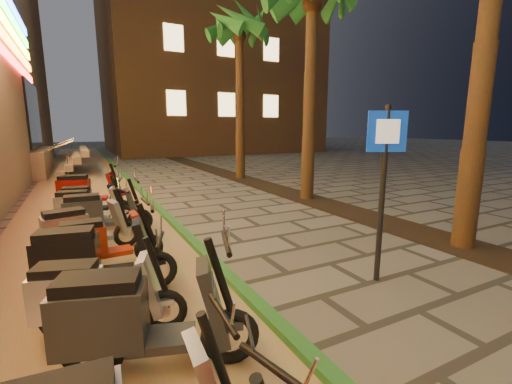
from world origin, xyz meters
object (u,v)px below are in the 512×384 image
scooter_6 (92,296)px  scooter_12 (88,201)px  scooter_7 (90,259)px  scooter_9 (81,229)px  scooter_8 (100,242)px  scooter_10 (98,213)px  scooter_13 (86,191)px  scooter_5 (134,319)px  scooter_11 (86,208)px  pedestrian_sign (384,170)px

scooter_6 → scooter_12: 5.33m
scooter_7 → scooter_9: scooter_7 is taller
scooter_8 → scooter_10: (0.06, 1.79, 0.05)m
scooter_10 → scooter_13: scooter_13 is taller
scooter_9 → scooter_12: (0.17, 2.65, -0.03)m
scooter_5 → scooter_9: 3.49m
scooter_11 → scooter_12: (0.05, 0.88, -0.03)m
scooter_12 → scooter_13: scooter_13 is taller
scooter_9 → scooter_10: size_ratio=0.96×
scooter_10 → scooter_13: 2.72m
scooter_12 → scooter_7: bearing=-80.7°
scooter_7 → scooter_10: scooter_7 is taller
scooter_6 → scooter_9: size_ratio=0.95×
scooter_8 → scooter_6: bearing=-97.8°
scooter_7 → scooter_11: (0.03, 3.46, -0.04)m
pedestrian_sign → scooter_5: bearing=-150.3°
scooter_8 → scooter_10: scooter_10 is taller
scooter_11 → scooter_13: 1.93m
scooter_5 → scooter_12: (-0.21, 6.12, -0.08)m
pedestrian_sign → scooter_8: size_ratio=1.64×
scooter_7 → scooter_11: bearing=99.6°
scooter_5 → scooter_9: size_ratio=1.10×
scooter_8 → scooter_11: 2.59m
scooter_6 → scooter_10: scooter_10 is taller
scooter_12 → pedestrian_sign: bearing=-46.9°
scooter_10 → scooter_13: size_ratio=0.94×
scooter_10 → scooter_12: (-0.15, 1.67, -0.05)m
scooter_9 → scooter_11: scooter_11 is taller
scooter_7 → scooter_8: (0.16, 0.87, -0.07)m
scooter_6 → scooter_12: bearing=106.8°
scooter_6 → scooter_13: 6.38m
pedestrian_sign → scooter_10: bearing=153.9°
scooter_9 → scooter_12: size_ratio=1.05×
scooter_9 → scooter_13: scooter_13 is taller
scooter_6 → scooter_5: bearing=-50.5°
pedestrian_sign → scooter_6: size_ratio=1.64×
scooter_6 → scooter_10: (0.25, 3.66, 0.04)m
scooter_7 → scooter_10: 2.68m
pedestrian_sign → scooter_10: pedestrian_sign is taller
pedestrian_sign → scooter_11: (-3.71, 4.82, -1.14)m
scooter_8 → scooter_10: bearing=85.8°
scooter_6 → scooter_7: bearing=106.8°
pedestrian_sign → scooter_13: pedestrian_sign is taller
pedestrian_sign → scooter_9: (-3.83, 3.05, -1.14)m
scooter_10 → scooter_12: size_ratio=1.10×
scooter_6 → scooter_7: scooter_7 is taller
pedestrian_sign → scooter_12: (-3.66, 5.70, -1.16)m
scooter_6 → scooter_10: bearing=104.0°
scooter_8 → scooter_11: scooter_11 is taller
scooter_5 → scooter_6: size_ratio=1.16×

